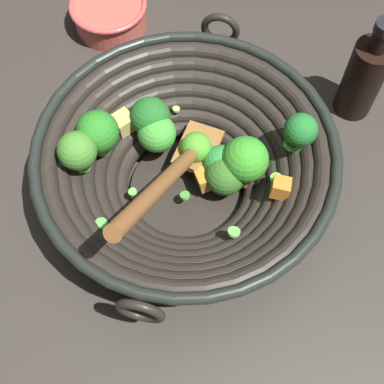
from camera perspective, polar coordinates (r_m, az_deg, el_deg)
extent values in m
plane|color=#332D28|center=(0.74, -0.58, 0.11)|extent=(4.00, 4.00, 0.00)
cylinder|color=black|center=(0.73, -0.58, 0.29)|extent=(0.15, 0.15, 0.01)
torus|color=black|center=(0.72, -0.60, 0.91)|extent=(0.20, 0.20, 0.02)
torus|color=black|center=(0.71, -0.60, 1.35)|extent=(0.23, 0.23, 0.02)
torus|color=black|center=(0.70, -0.61, 1.81)|extent=(0.25, 0.25, 0.02)
torus|color=black|center=(0.69, -0.62, 2.28)|extent=(0.28, 0.28, 0.02)
torus|color=black|center=(0.68, -0.63, 2.77)|extent=(0.31, 0.31, 0.02)
torus|color=black|center=(0.67, -0.64, 3.27)|extent=(0.33, 0.33, 0.02)
torus|color=black|center=(0.66, -0.65, 3.79)|extent=(0.36, 0.36, 0.02)
torus|color=black|center=(0.65, -0.66, 4.32)|extent=(0.37, 0.37, 0.01)
torus|color=black|center=(0.57, -5.48, -12.42)|extent=(0.05, 0.02, 0.05)
torus|color=black|center=(0.76, 3.01, 16.75)|extent=(0.05, 0.02, 0.05)
cylinder|color=#7BC155|center=(0.67, -11.58, 3.03)|extent=(0.03, 0.03, 0.02)
sphere|color=#44892D|center=(0.65, -12.03, 4.29)|extent=(0.05, 0.05, 0.05)
cylinder|color=#699C44|center=(0.71, 3.37, 0.40)|extent=(0.02, 0.02, 0.02)
sphere|color=#326821|center=(0.69, 3.49, 1.46)|extent=(0.05, 0.05, 0.05)
cylinder|color=#7AAF45|center=(0.75, -4.26, 6.44)|extent=(0.02, 0.02, 0.02)
sphere|color=#206825|center=(0.72, -4.44, 7.91)|extent=(0.05, 0.05, 0.05)
cylinder|color=#7BAC57|center=(0.68, 10.98, 5.13)|extent=(0.02, 0.02, 0.02)
sphere|color=#21742C|center=(0.66, 11.40, 6.44)|extent=(0.04, 0.04, 0.04)
cylinder|color=#5D8C42|center=(0.74, -3.61, 5.01)|extent=(0.03, 0.02, 0.02)
sphere|color=green|center=(0.72, -3.73, 6.19)|extent=(0.05, 0.05, 0.05)
cylinder|color=#7CA73D|center=(0.70, -9.52, 4.80)|extent=(0.03, 0.03, 0.02)
sphere|color=#298223|center=(0.68, -9.94, 6.29)|extent=(0.05, 0.05, 0.05)
cylinder|color=#84C151|center=(0.72, 0.43, 3.67)|extent=(0.02, 0.02, 0.02)
sphere|color=#4DA02B|center=(0.70, 0.45, 4.75)|extent=(0.04, 0.04, 0.04)
cylinder|color=#7CAE4D|center=(0.71, 5.41, 2.07)|extent=(0.04, 0.04, 0.02)
sphere|color=green|center=(0.68, 5.64, 3.44)|extent=(0.06, 0.06, 0.06)
cylinder|color=#649745|center=(0.73, 3.01, 1.91)|extent=(0.03, 0.03, 0.02)
sphere|color=#2B8A39|center=(0.70, 3.12, 3.06)|extent=(0.05, 0.05, 0.05)
cube|color=#D4BC62|center=(0.73, -7.23, 7.26)|extent=(0.04, 0.04, 0.03)
cube|color=#BF7223|center=(0.71, 5.35, 1.74)|extent=(0.03, 0.03, 0.03)
cube|color=orange|center=(0.66, 9.34, 0.45)|extent=(0.03, 0.03, 0.03)
cube|color=orange|center=(0.70, 1.56, 1.55)|extent=(0.04, 0.03, 0.03)
cylinder|color=#56B247|center=(0.64, -9.55, -3.38)|extent=(0.02, 0.02, 0.01)
cylinder|color=#6BC651|center=(0.68, -6.27, 0.01)|extent=(0.02, 0.02, 0.01)
cylinder|color=#56B247|center=(0.70, 5.47, 3.58)|extent=(0.02, 0.02, 0.01)
cylinder|color=#56B247|center=(0.70, -0.40, -0.39)|extent=(0.02, 0.02, 0.01)
cylinder|color=#56B247|center=(0.67, 10.27, 4.92)|extent=(0.02, 0.02, 0.01)
cylinder|color=#6BC651|center=(0.64, 4.44, -4.22)|extent=(0.02, 0.02, 0.01)
cylinder|color=#56B247|center=(0.68, 8.87, 1.42)|extent=(0.02, 0.02, 0.00)
cylinder|color=#99D166|center=(0.74, -1.69, 8.72)|extent=(0.01, 0.01, 0.00)
cube|color=brown|center=(0.72, 0.64, 4.64)|extent=(0.07, 0.08, 0.01)
cylinder|color=brown|center=(0.57, -3.50, 0.50)|extent=(0.08, 0.19, 0.17)
cylinder|color=black|center=(0.80, 17.56, 11.23)|extent=(0.05, 0.05, 0.12)
cylinder|color=black|center=(0.74, 19.22, 14.89)|extent=(0.02, 0.02, 0.03)
cylinder|color=#D15647|center=(0.91, -8.69, 17.96)|extent=(0.11, 0.11, 0.04)
torus|color=#D54D4A|center=(0.89, -8.88, 18.94)|extent=(0.12, 0.12, 0.01)
cylinder|color=#6BC651|center=(0.90, -8.30, 17.45)|extent=(0.02, 0.02, 0.00)
cylinder|color=#56B247|center=(0.91, -7.44, 18.35)|extent=(0.02, 0.02, 0.01)
cylinder|color=#56B247|center=(0.89, -9.73, 17.00)|extent=(0.01, 0.01, 0.01)
cylinder|color=#6BC651|center=(0.90, -8.68, 17.86)|extent=(0.02, 0.02, 0.01)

